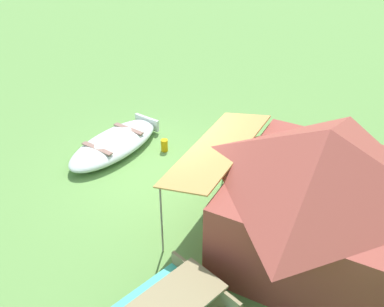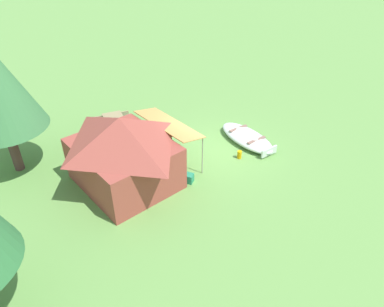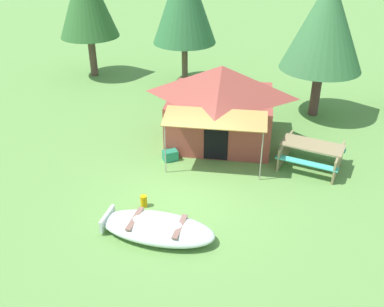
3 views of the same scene
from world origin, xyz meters
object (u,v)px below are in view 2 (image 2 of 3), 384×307
at_px(beached_rowboat, 247,137).
at_px(cooler_box, 187,178).
at_px(fuel_can, 239,155).
at_px(canvas_cabin_tent, 123,150).
at_px(picnic_table, 117,127).

height_order(beached_rowboat, cooler_box, beached_rowboat).
bearing_deg(fuel_can, canvas_cabin_tent, 67.24).
bearing_deg(cooler_box, beached_rowboat, -85.34).
bearing_deg(beached_rowboat, cooler_box, 94.66).
bearing_deg(canvas_cabin_tent, cooler_box, -131.86).
bearing_deg(cooler_box, fuel_can, -96.44).
xyz_separation_m(canvas_cabin_tent, cooler_box, (-1.47, -1.65, -1.22)).
distance_m(beached_rowboat, picnic_table, 5.65).
bearing_deg(cooler_box, canvas_cabin_tent, 48.14).
xyz_separation_m(beached_rowboat, picnic_table, (4.11, 3.87, 0.27)).
height_order(beached_rowboat, fuel_can, beached_rowboat).
height_order(picnic_table, fuel_can, picnic_table).
distance_m(beached_rowboat, fuel_can, 1.29).
relative_size(canvas_cabin_tent, picnic_table, 1.85).
bearing_deg(picnic_table, cooler_box, -177.87).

